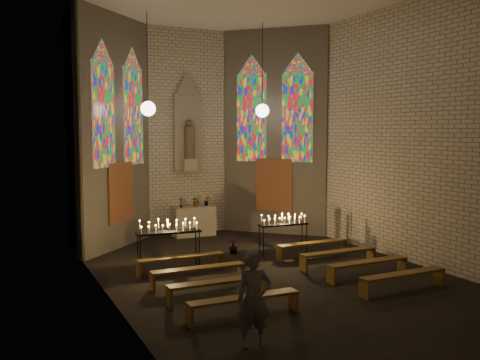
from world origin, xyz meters
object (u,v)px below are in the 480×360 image
object	(u,v)px
altar	(194,221)
votive_stand_left	(169,229)
aisle_flower_pot	(233,246)
votive_stand_right	(283,222)
visitor	(254,299)

from	to	relation	value
altar	votive_stand_left	distance (m)	4.37
aisle_flower_pot	votive_stand_left	world-z (taller)	votive_stand_left
altar	aisle_flower_pot	distance (m)	2.96
votive_stand_right	visitor	bearing A→B (deg)	-120.39
altar	votive_stand_left	bearing A→B (deg)	-119.01
votive_stand_left	visitor	size ratio (longest dim) A/B	1.05
aisle_flower_pot	votive_stand_right	xyz separation A→B (m)	(1.31, -0.62, 0.71)
aisle_flower_pot	visitor	distance (m)	6.74
altar	aisle_flower_pot	xyz separation A→B (m)	(0.12, -2.95, -0.28)
votive_stand_left	visitor	bearing A→B (deg)	-89.83
votive_stand_right	visitor	world-z (taller)	visitor
votive_stand_left	votive_stand_right	bearing A→B (deg)	6.81
altar	votive_stand_right	bearing A→B (deg)	-68.20
aisle_flower_pot	votive_stand_right	distance (m)	1.61
aisle_flower_pot	votive_stand_left	distance (m)	2.51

